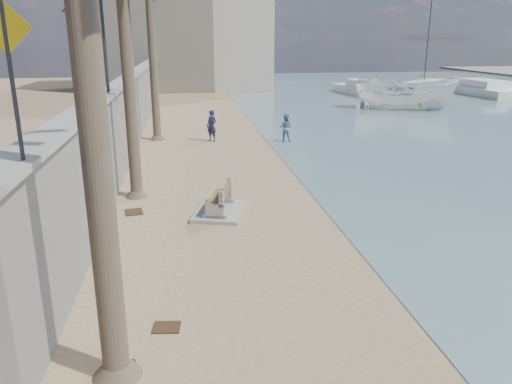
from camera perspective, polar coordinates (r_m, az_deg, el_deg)
seawall at (r=27.00m, az=-14.10°, el=8.79°), size 0.45×70.00×3.50m
wall_cap at (r=26.81m, az=-14.39°, el=12.60°), size 0.80×70.00×0.12m
end_building at (r=58.62m, az=-8.15°, el=18.53°), size 18.00×12.00×14.00m
bench_far at (r=16.15m, az=-4.23°, el=-1.10°), size 1.97×2.46×0.91m
pedestrian_sign at (r=8.50m, az=-26.39°, el=13.49°), size 0.78×0.07×2.40m
streetlight at (r=18.83m, az=-17.32°, el=20.10°), size 0.28×0.28×5.12m
person_a at (r=27.61m, az=-5.08°, el=7.80°), size 0.85×0.83×1.96m
person_b at (r=27.50m, az=3.41°, el=7.51°), size 1.01×0.92×1.69m
boat_cruiser at (r=41.88m, az=16.69°, el=10.86°), size 4.06×4.02×3.51m
yacht_near at (r=57.00m, az=23.55°, el=10.65°), size 4.31×12.69×1.50m
yacht_far at (r=52.99m, az=11.26°, el=11.33°), size 2.76×7.80×1.50m
sailboat_west at (r=64.30m, az=18.63°, el=11.73°), size 7.29×6.86×10.54m
debris_b at (r=9.32m, az=-14.97°, el=-19.13°), size 0.66×0.60×0.03m
debris_c at (r=16.78m, az=-13.78°, el=-2.23°), size 0.66×0.77×0.03m
debris_d at (r=10.30m, az=-10.16°, el=-14.97°), size 0.57×0.48×0.03m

